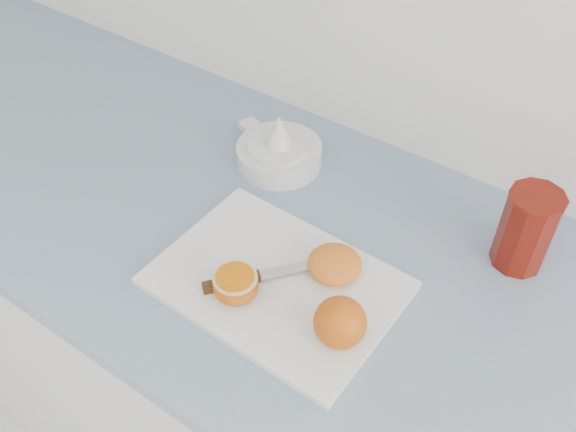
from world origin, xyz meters
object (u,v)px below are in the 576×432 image
at_px(counter, 318,406).
at_px(citrus_juicer, 279,150).
at_px(half_orange, 236,285).
at_px(cutting_board, 276,283).
at_px(red_tumbler, 526,232).

bearing_deg(counter, citrus_juicer, 143.73).
xyz_separation_m(counter, half_orange, (-0.06, -0.14, 0.48)).
distance_m(counter, cutting_board, 0.46).
relative_size(counter, citrus_juicer, 12.76).
bearing_deg(cutting_board, red_tumbler, 42.76).
bearing_deg(red_tumbler, citrus_juicer, -177.60).
relative_size(half_orange, citrus_juicer, 0.34).
xyz_separation_m(cutting_board, citrus_juicer, (-0.16, 0.23, 0.02)).
height_order(half_orange, citrus_juicer, citrus_juicer).
xyz_separation_m(cutting_board, red_tumbler, (0.27, 0.25, 0.05)).
relative_size(citrus_juicer, red_tumbler, 1.42).
relative_size(cutting_board, red_tumbler, 2.60).
bearing_deg(cutting_board, counter, 69.37).
height_order(counter, citrus_juicer, citrus_juicer).
xyz_separation_m(counter, cutting_board, (-0.03, -0.09, 0.45)).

